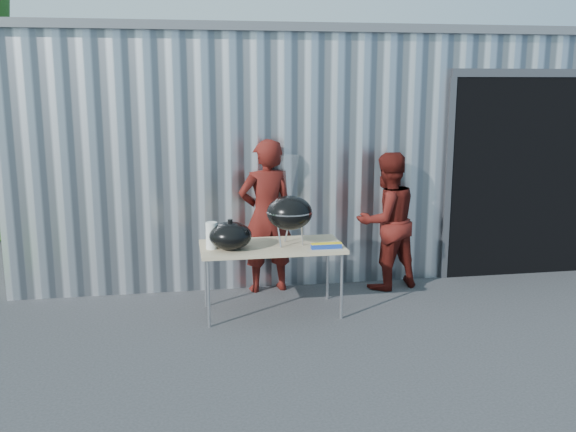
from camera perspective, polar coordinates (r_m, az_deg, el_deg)
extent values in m
plane|color=#313134|center=(6.32, 2.21, -10.92)|extent=(80.00, 80.00, 0.00)
cube|color=silver|center=(10.63, 1.19, 6.74)|extent=(8.00, 6.00, 3.00)
cube|color=slate|center=(10.61, 1.23, 15.11)|extent=(8.20, 6.20, 0.10)
cube|color=black|center=(9.24, 19.64, 3.73)|extent=(2.40, 1.20, 2.50)
cube|color=#4C4C51|center=(8.67, 22.12, 11.70)|extent=(2.52, 0.08, 0.10)
cube|color=tan|center=(6.80, -1.47, -2.75)|extent=(1.50, 0.75, 0.04)
cylinder|color=silver|center=(6.54, -7.08, -6.86)|extent=(0.03, 0.03, 0.71)
cylinder|color=silver|center=(6.74, 4.79, -6.24)|extent=(0.03, 0.03, 0.71)
cylinder|color=silver|center=(7.14, -7.34, -5.26)|extent=(0.03, 0.03, 0.71)
cylinder|color=silver|center=(7.32, 3.54, -4.75)|extent=(0.03, 0.03, 0.71)
ellipsoid|color=black|center=(6.72, 0.14, 0.29)|extent=(0.48, 0.48, 0.36)
cylinder|color=silver|center=(6.72, 0.14, 0.40)|extent=(0.49, 0.49, 0.02)
cylinder|color=silver|center=(6.71, 0.14, 0.52)|extent=(0.46, 0.46, 0.01)
cylinder|color=silver|center=(6.90, -0.07, -1.33)|extent=(0.02, 0.02, 0.24)
cylinder|color=silver|center=(6.68, -0.78, -1.78)|extent=(0.02, 0.02, 0.24)
cylinder|color=silver|center=(6.72, 1.26, -1.69)|extent=(0.02, 0.02, 0.24)
cylinder|color=#C56647|center=(6.69, -1.08, 0.60)|extent=(0.02, 0.14, 0.02)
cylinder|color=#C56647|center=(6.69, -0.67, 0.61)|extent=(0.02, 0.14, 0.02)
cylinder|color=#C56647|center=(6.70, -0.27, 0.62)|extent=(0.02, 0.14, 0.02)
cylinder|color=#C56647|center=(6.71, 0.14, 0.64)|extent=(0.02, 0.14, 0.02)
cylinder|color=#C56647|center=(6.72, 0.54, 0.65)|extent=(0.02, 0.14, 0.02)
cylinder|color=#C56647|center=(6.73, 0.94, 0.66)|extent=(0.02, 0.14, 0.02)
cylinder|color=#C56647|center=(6.74, 1.34, 0.68)|extent=(0.02, 0.14, 0.02)
cone|color=silver|center=(6.66, 0.14, 3.05)|extent=(0.20, 0.20, 0.55)
ellipsoid|color=black|center=(6.61, -5.14, -1.76)|extent=(0.44, 0.44, 0.29)
cylinder|color=black|center=(6.58, -5.17, -0.42)|extent=(0.05, 0.05, 0.03)
cylinder|color=white|center=(6.65, -6.81, -1.74)|extent=(0.12, 0.12, 0.28)
cube|color=white|center=(6.89, -6.21, -2.03)|extent=(0.20, 0.15, 0.10)
cube|color=#17389B|center=(6.65, 3.43, -2.71)|extent=(0.32, 0.05, 0.05)
cube|color=yellow|center=(6.64, 3.43, -2.45)|extent=(0.32, 0.05, 0.01)
imported|color=#4D120E|center=(7.51, -1.93, 0.00)|extent=(0.71, 0.52, 1.81)
imported|color=#4D120E|center=(7.72, 8.76, -0.44)|extent=(0.94, 0.83, 1.64)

